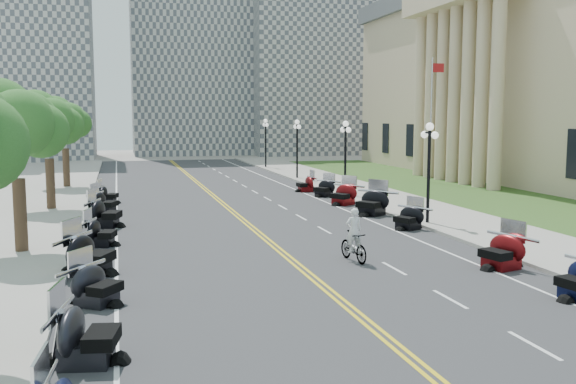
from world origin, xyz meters
TOP-DOWN VIEW (x-y plane):
  - ground at (0.00, 0.00)m, footprint 160.00×160.00m
  - road at (0.00, 10.00)m, footprint 16.00×90.00m
  - centerline_yellow_a at (-0.12, 10.00)m, footprint 0.12×90.00m
  - centerline_yellow_b at (0.12, 10.00)m, footprint 0.12×90.00m
  - edge_line_north at (6.40, 10.00)m, footprint 0.12×90.00m
  - edge_line_south at (-6.40, 10.00)m, footprint 0.12×90.00m
  - lane_dash_3 at (3.20, -12.00)m, footprint 0.12×2.00m
  - lane_dash_4 at (3.20, -8.00)m, footprint 0.12×2.00m
  - lane_dash_5 at (3.20, -4.00)m, footprint 0.12×2.00m
  - lane_dash_6 at (3.20, 0.00)m, footprint 0.12×2.00m
  - lane_dash_7 at (3.20, 4.00)m, footprint 0.12×2.00m
  - lane_dash_8 at (3.20, 8.00)m, footprint 0.12×2.00m
  - lane_dash_9 at (3.20, 12.00)m, footprint 0.12×2.00m
  - lane_dash_10 at (3.20, 16.00)m, footprint 0.12×2.00m
  - lane_dash_11 at (3.20, 20.00)m, footprint 0.12×2.00m
  - lane_dash_12 at (3.20, 24.00)m, footprint 0.12×2.00m
  - lane_dash_13 at (3.20, 28.00)m, footprint 0.12×2.00m
  - lane_dash_14 at (3.20, 32.00)m, footprint 0.12×2.00m
  - lane_dash_15 at (3.20, 36.00)m, footprint 0.12×2.00m
  - lane_dash_16 at (3.20, 40.00)m, footprint 0.12×2.00m
  - lane_dash_17 at (3.20, 44.00)m, footprint 0.12×2.00m
  - lane_dash_18 at (3.20, 48.00)m, footprint 0.12×2.00m
  - lane_dash_19 at (3.20, 52.00)m, footprint 0.12×2.00m
  - sidewalk_north at (10.50, 10.00)m, footprint 5.00×90.00m
  - sidewalk_south at (-10.50, 10.00)m, footprint 5.00×90.00m
  - lawn at (17.50, 18.00)m, footprint 9.00×60.00m
  - distant_block_a at (-18.00, 62.00)m, footprint 18.00×14.00m
  - distant_block_b at (4.00, 68.00)m, footprint 16.00×12.00m
  - distant_block_c at (22.00, 65.00)m, footprint 20.00×14.00m
  - street_lamp_2 at (8.60, 4.00)m, footprint 0.50×1.20m
  - street_lamp_3 at (8.60, 16.00)m, footprint 0.50×1.20m
  - street_lamp_4 at (8.60, 28.00)m, footprint 0.50×1.20m
  - street_lamp_5 at (8.60, 40.00)m, footprint 0.50×1.20m
  - flagpole at (18.00, 22.00)m, footprint 1.10×0.20m
  - tree_2 at (-10.00, 2.00)m, footprint 4.80×4.80m
  - tree_3 at (-10.00, 14.00)m, footprint 4.80×4.80m
  - tree_4 at (-10.00, 26.00)m, footprint 4.80×4.80m
  - motorcycle_n_4 at (6.89, -4.99)m, footprint 2.45×2.45m
  - motorcycle_n_6 at (7.17, 3.19)m, footprint 2.40×2.40m
  - motorcycle_n_7 at (7.14, 7.71)m, footprint 3.12×3.12m
  - motorcycle_n_8 at (7.04, 12.05)m, footprint 2.82×2.82m
  - motorcycle_n_9 at (7.17, 16.20)m, footprint 2.50×2.50m
  - motorcycle_n_10 at (6.76, 19.21)m, footprint 1.86×1.86m
  - motorcycle_s_3 at (-7.02, -10.43)m, footprint 2.45×2.45m
  - motorcycle_s_4 at (-6.94, -5.88)m, footprint 2.62×2.62m
  - motorcycle_s_5 at (-7.27, -2.13)m, footprint 2.99×2.99m
  - motorcycle_s_6 at (-7.03, 2.83)m, footprint 2.24×2.24m
  - motorcycle_s_7 at (-6.92, 7.51)m, footprint 2.73×2.73m
  - motorcycle_s_8 at (-7.03, 12.14)m, footprint 2.57×2.57m
  - motorcycle_s_9 at (-6.90, 16.34)m, footprint 2.14×2.14m
  - bicycle at (2.19, -2.57)m, footprint 0.82×1.96m
  - cyclist_rider at (2.19, -2.57)m, footprint 0.61×0.40m

SIDE VIEW (x-z plane):
  - ground at x=0.00m, z-range 0.00..0.00m
  - road at x=0.00m, z-range 0.00..0.01m
  - centerline_yellow_a at x=-0.12m, z-range 0.01..0.01m
  - centerline_yellow_b at x=0.12m, z-range 0.01..0.01m
  - edge_line_north at x=6.40m, z-range 0.01..0.01m
  - edge_line_south at x=-6.40m, z-range 0.01..0.01m
  - lane_dash_3 at x=3.20m, z-range 0.01..0.01m
  - lane_dash_4 at x=3.20m, z-range 0.01..0.01m
  - lane_dash_5 at x=3.20m, z-range 0.01..0.01m
  - lane_dash_6 at x=3.20m, z-range 0.01..0.01m
  - lane_dash_7 at x=3.20m, z-range 0.01..0.01m
  - lane_dash_8 at x=3.20m, z-range 0.01..0.01m
  - lane_dash_9 at x=3.20m, z-range 0.01..0.01m
  - lane_dash_10 at x=3.20m, z-range 0.01..0.01m
  - lane_dash_11 at x=3.20m, z-range 0.01..0.01m
  - lane_dash_12 at x=3.20m, z-range 0.01..0.01m
  - lane_dash_13 at x=3.20m, z-range 0.01..0.01m
  - lane_dash_14 at x=3.20m, z-range 0.01..0.01m
  - lane_dash_15 at x=3.20m, z-range 0.01..0.01m
  - lane_dash_16 at x=3.20m, z-range 0.01..0.01m
  - lane_dash_17 at x=3.20m, z-range 0.01..0.01m
  - lane_dash_18 at x=3.20m, z-range 0.01..0.01m
  - lane_dash_19 at x=3.20m, z-range 0.01..0.01m
  - lawn at x=17.50m, z-range 0.00..0.10m
  - sidewalk_north at x=10.50m, z-range 0.00..0.15m
  - sidewalk_south at x=-10.50m, z-range 0.00..0.15m
  - bicycle at x=2.19m, z-range 0.00..1.14m
  - motorcycle_s_9 at x=-6.90m, z-range 0.00..1.24m
  - motorcycle_n_10 at x=6.76m, z-range 0.00..1.25m
  - motorcycle_n_6 at x=7.17m, z-range 0.00..1.26m
  - motorcycle_n_9 at x=7.17m, z-range 0.00..1.27m
  - motorcycle_s_6 at x=-7.03m, z-range 0.00..1.28m
  - motorcycle_s_4 at x=-6.94m, z-range 0.00..1.31m
  - motorcycle_s_8 at x=-7.03m, z-range 0.00..1.38m
  - motorcycle_n_4 at x=6.89m, z-range 0.00..1.40m
  - motorcycle_n_8 at x=7.04m, z-range 0.00..1.44m
  - motorcycle_s_3 at x=-7.02m, z-range 0.00..1.47m
  - motorcycle_s_7 at x=-6.92m, z-range 0.00..1.54m
  - motorcycle_s_5 at x=-7.27m, z-range 0.00..1.56m
  - motorcycle_n_7 at x=7.14m, z-range 0.00..1.57m
  - cyclist_rider at x=2.19m, z-range 1.14..2.82m
  - street_lamp_2 at x=8.60m, z-range 0.15..5.05m
  - street_lamp_3 at x=8.60m, z-range 0.15..5.05m
  - street_lamp_4 at x=8.60m, z-range 0.15..5.05m
  - street_lamp_5 at x=8.60m, z-range 0.15..5.05m
  - tree_2 at x=-10.00m, z-range 0.15..9.35m
  - tree_3 at x=-10.00m, z-range 0.15..9.35m
  - tree_4 at x=-10.00m, z-range 0.15..9.35m
  - flagpole at x=18.00m, z-range 0.00..10.00m
  - distant_block_c at x=22.00m, z-range 0.00..22.00m
  - distant_block_a at x=-18.00m, z-range 0.00..26.00m
  - distant_block_b at x=4.00m, z-range 0.00..30.00m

